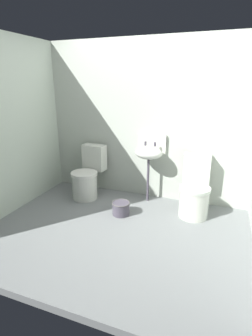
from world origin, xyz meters
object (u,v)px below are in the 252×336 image
at_px(toilet_right, 195,192).
at_px(sink, 149,152).
at_px(toilet_left, 88,177).
at_px(bucket, 121,208).

relative_size(toilet_right, sink, 0.79).
bearing_deg(sink, toilet_left, -168.50).
bearing_deg(sink, toilet_right, -15.12).
height_order(toilet_left, sink, sink).
bearing_deg(toilet_right, bucket, 17.60).
xyz_separation_m(toilet_left, bucket, (0.71, -0.38, -0.23)).
xyz_separation_m(sink, bucket, (-0.22, -0.57, -0.66)).
xyz_separation_m(toilet_left, toilet_right, (1.62, -0.00, 0.00)).
bearing_deg(toilet_left, toilet_right, -174.74).
height_order(toilet_right, sink, sink).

